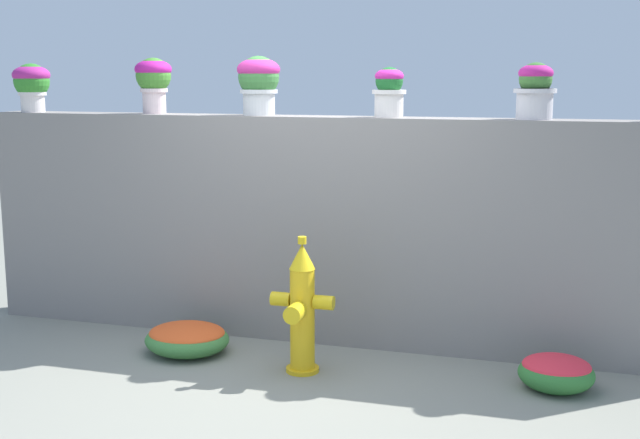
{
  "coord_description": "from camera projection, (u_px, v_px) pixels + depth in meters",
  "views": [
    {
      "loc": [
        1.74,
        -4.91,
        2.06
      ],
      "look_at": [
        0.02,
        0.9,
        0.99
      ],
      "focal_mm": 46.34,
      "sensor_mm": 36.0,
      "label": 1
    }
  ],
  "objects": [
    {
      "name": "potted_plant_2",
      "position": [
        259.0,
        80.0,
        6.35
      ],
      "size": [
        0.33,
        0.33,
        0.45
      ],
      "color": "silver",
      "rests_on": "stone_wall"
    },
    {
      "name": "ground_plane",
      "position": [
        279.0,
        388.0,
        5.48
      ],
      "size": [
        24.0,
        24.0,
        0.0
      ],
      "primitive_type": "plane",
      "color": "gray"
    },
    {
      "name": "potted_plant_3",
      "position": [
        389.0,
        89.0,
        6.05
      ],
      "size": [
        0.25,
        0.25,
        0.37
      ],
      "color": "silver",
      "rests_on": "stone_wall"
    },
    {
      "name": "flower_bush_right",
      "position": [
        187.0,
        338.0,
        6.16
      ],
      "size": [
        0.64,
        0.57,
        0.23
      ],
      "color": "#3E7B3A",
      "rests_on": "ground"
    },
    {
      "name": "potted_plant_4",
      "position": [
        535.0,
        88.0,
        5.76
      ],
      "size": [
        0.3,
        0.3,
        0.4
      ],
      "color": "silver",
      "rests_on": "stone_wall"
    },
    {
      "name": "potted_plant_1",
      "position": [
        153.0,
        78.0,
        6.6
      ],
      "size": [
        0.29,
        0.29,
        0.44
      ],
      "color": "beige",
      "rests_on": "stone_wall"
    },
    {
      "name": "fire_hydrant",
      "position": [
        302.0,
        310.0,
        5.71
      ],
      "size": [
        0.45,
        0.36,
        0.97
      ],
      "color": "gold",
      "rests_on": "ground"
    },
    {
      "name": "stone_wall",
      "position": [
        325.0,
        230.0,
        6.37
      ],
      "size": [
        5.65,
        0.32,
        1.75
      ],
      "primitive_type": "cube",
      "color": "gray",
      "rests_on": "ground"
    },
    {
      "name": "flower_bush_left",
      "position": [
        556.0,
        371.0,
        5.44
      ],
      "size": [
        0.5,
        0.45,
        0.24
      ],
      "color": "#307332",
      "rests_on": "ground"
    },
    {
      "name": "potted_plant_0",
      "position": [
        32.0,
        82.0,
        6.86
      ],
      "size": [
        0.31,
        0.31,
        0.4
      ],
      "color": "silver",
      "rests_on": "stone_wall"
    }
  ]
}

